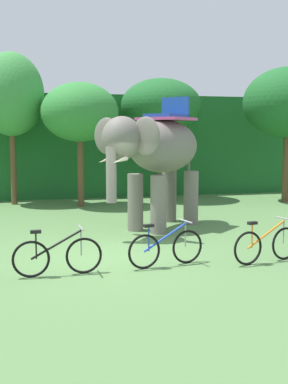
{
  "coord_description": "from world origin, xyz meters",
  "views": [
    {
      "loc": [
        -1.68,
        -10.37,
        2.68
      ],
      "look_at": [
        1.19,
        1.0,
        1.3
      ],
      "focal_mm": 45.59,
      "sensor_mm": 36.0,
      "label": 1
    }
  ],
  "objects_px": {
    "tree_far_left": "(161,106)",
    "bike_orange": "(267,244)",
    "bike_black": "(58,256)",
    "bike_blue": "(166,248)",
    "tree_center": "(11,95)",
    "tree_right": "(288,103)",
    "tree_left": "(80,113)",
    "elephant": "(158,152)"
  },
  "relations": [
    {
      "from": "tree_left",
      "to": "bike_black",
      "type": "xyz_separation_m",
      "value": [
        -1.53,
        -9.05,
        -3.11
      ]
    },
    {
      "from": "tree_center",
      "to": "tree_far_left",
      "type": "height_order",
      "value": "tree_center"
    },
    {
      "from": "tree_far_left",
      "to": "bike_orange",
      "type": "height_order",
      "value": "tree_far_left"
    },
    {
      "from": "bike_orange",
      "to": "elephant",
      "type": "bearing_deg",
      "value": 106.44
    },
    {
      "from": "tree_center",
      "to": "bike_orange",
      "type": "height_order",
      "value": "tree_center"
    },
    {
      "from": "tree_far_left",
      "to": "bike_orange",
      "type": "xyz_separation_m",
      "value": [
        -0.62,
        -10.22,
        -3.46
      ]
    },
    {
      "from": "tree_center",
      "to": "tree_left",
      "type": "xyz_separation_m",
      "value": [
        2.45,
        -1.14,
        -0.68
      ]
    },
    {
      "from": "tree_left",
      "to": "bike_orange",
      "type": "bearing_deg",
      "value": -72.88
    },
    {
      "from": "tree_center",
      "to": "bike_orange",
      "type": "relative_size",
      "value": 3.44
    },
    {
      "from": "bike_orange",
      "to": "tree_right",
      "type": "bearing_deg",
      "value": 57.68
    },
    {
      "from": "tree_far_left",
      "to": "tree_right",
      "type": "distance_m",
      "value": 5.03
    },
    {
      "from": "tree_right",
      "to": "bike_orange",
      "type": "height_order",
      "value": "tree_right"
    },
    {
      "from": "bike_black",
      "to": "bike_blue",
      "type": "height_order",
      "value": "same"
    },
    {
      "from": "elephant",
      "to": "bike_black",
      "type": "xyz_separation_m",
      "value": [
        -3.12,
        -4.04,
        -1.82
      ]
    },
    {
      "from": "tree_right",
      "to": "bike_black",
      "type": "bearing_deg",
      "value": -139.31
    },
    {
      "from": "tree_far_left",
      "to": "bike_blue",
      "type": "xyz_separation_m",
      "value": [
        -2.76,
        -9.99,
        -3.46
      ]
    },
    {
      "from": "bike_orange",
      "to": "tree_far_left",
      "type": "bearing_deg",
      "value": 86.52
    },
    {
      "from": "tree_center",
      "to": "tree_right",
      "type": "xyz_separation_m",
      "value": [
        10.57,
        -1.89,
        -0.25
      ]
    },
    {
      "from": "tree_far_left",
      "to": "bike_black",
      "type": "distance_m",
      "value": 11.8
    },
    {
      "from": "tree_center",
      "to": "tree_right",
      "type": "bearing_deg",
      "value": -10.14
    },
    {
      "from": "tree_center",
      "to": "tree_far_left",
      "type": "relative_size",
      "value": 1.17
    },
    {
      "from": "elephant",
      "to": "tree_right",
      "type": "bearing_deg",
      "value": 33.12
    },
    {
      "from": "tree_right",
      "to": "bike_blue",
      "type": "bearing_deg",
      "value": -132.41
    },
    {
      "from": "elephant",
      "to": "bike_black",
      "type": "bearing_deg",
      "value": -127.71
    },
    {
      "from": "tree_far_left",
      "to": "bike_blue",
      "type": "bearing_deg",
      "value": -105.46
    },
    {
      "from": "tree_center",
      "to": "bike_blue",
      "type": "height_order",
      "value": "tree_center"
    },
    {
      "from": "tree_far_left",
      "to": "bike_orange",
      "type": "bearing_deg",
      "value": -93.48
    },
    {
      "from": "bike_black",
      "to": "elephant",
      "type": "bearing_deg",
      "value": 52.29
    },
    {
      "from": "tree_left",
      "to": "tree_far_left",
      "type": "height_order",
      "value": "tree_far_left"
    },
    {
      "from": "tree_left",
      "to": "tree_far_left",
      "type": "relative_size",
      "value": 0.93
    },
    {
      "from": "tree_left",
      "to": "tree_far_left",
      "type": "xyz_separation_m",
      "value": [
        3.44,
        1.09,
        0.35
      ]
    },
    {
      "from": "tree_left",
      "to": "bike_blue",
      "type": "bearing_deg",
      "value": -85.68
    },
    {
      "from": "tree_right",
      "to": "elephant",
      "type": "relative_size",
      "value": 1.4
    },
    {
      "from": "elephant",
      "to": "bike_black",
      "type": "relative_size",
      "value": 2.22
    },
    {
      "from": "tree_far_left",
      "to": "bike_black",
      "type": "height_order",
      "value": "tree_far_left"
    },
    {
      "from": "tree_right",
      "to": "bike_orange",
      "type": "distance_m",
      "value": 10.54
    },
    {
      "from": "tree_center",
      "to": "tree_far_left",
      "type": "distance_m",
      "value": 5.9
    },
    {
      "from": "tree_center",
      "to": "tree_right",
      "type": "distance_m",
      "value": 10.74
    },
    {
      "from": "tree_left",
      "to": "bike_blue",
      "type": "height_order",
      "value": "tree_left"
    },
    {
      "from": "tree_far_left",
      "to": "bike_blue",
      "type": "height_order",
      "value": "tree_far_left"
    },
    {
      "from": "tree_center",
      "to": "bike_blue",
      "type": "bearing_deg",
      "value": -72.71
    },
    {
      "from": "tree_far_left",
      "to": "tree_right",
      "type": "height_order",
      "value": "tree_right"
    }
  ]
}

